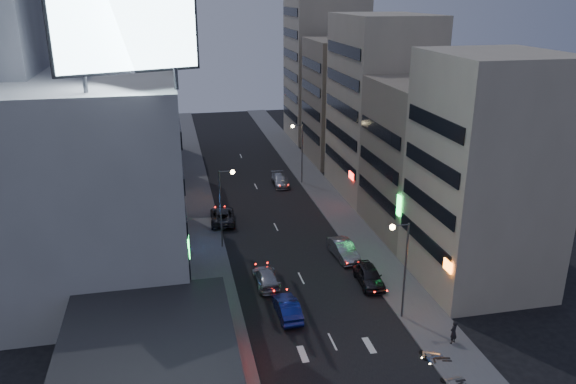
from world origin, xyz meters
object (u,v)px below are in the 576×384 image
object	(u,v)px
parked_car_left	(222,216)
scooter_silver_a	(462,369)
road_car_silver	(266,277)
parked_car_right_near	(369,275)
scooter_black_a	(463,375)
scooter_black_b	(451,351)
parked_car_right_mid	(343,250)
scooter_blue	(443,348)
road_car_blue	(287,308)
person	(454,332)
parked_car_right_far	(280,180)
scooter_silver_b	(441,347)

from	to	relation	value
parked_car_left	scooter_silver_a	bearing A→B (deg)	116.65
parked_car_left	road_car_silver	size ratio (longest dim) A/B	1.15
parked_car_right_near	scooter_silver_a	world-z (taller)	parked_car_right_near
scooter_black_a	scooter_silver_a	size ratio (longest dim) A/B	0.84
parked_car_right_near	scooter_black_b	distance (m)	11.62
parked_car_right_near	road_car_silver	world-z (taller)	parked_car_right_near
parked_car_right_mid	parked_car_left	xyz separation A→B (m)	(-10.58, 11.27, -0.04)
scooter_black_a	scooter_black_b	xyz separation A→B (m)	(0.45, 2.53, 0.08)
parked_car_left	scooter_blue	world-z (taller)	parked_car_left
road_car_blue	person	size ratio (longest dim) A/B	2.51
parked_car_right_far	road_car_silver	distance (m)	27.05
road_car_silver	scooter_silver_b	distance (m)	16.37
road_car_silver	scooter_blue	size ratio (longest dim) A/B	2.69
parked_car_right_near	scooter_silver_a	size ratio (longest dim) A/B	2.56
person	scooter_black_b	distance (m)	1.88
scooter_blue	parked_car_right_near	bearing A→B (deg)	4.59
scooter_silver_a	scooter_black_b	world-z (taller)	scooter_silver_a
parked_car_right_mid	scooter_blue	xyz separation A→B (m)	(2.13, -16.57, -0.15)
parked_car_right_far	road_car_blue	size ratio (longest dim) A/B	1.05
road_car_blue	scooter_blue	size ratio (longest dim) A/B	2.54
scooter_blue	parked_car_right_mid	bearing A→B (deg)	4.10
parked_car_left	road_car_blue	world-z (taller)	parked_car_left
person	scooter_black_b	bearing A→B (deg)	28.64
road_car_blue	scooter_blue	xyz separation A→B (m)	(9.66, -7.44, -0.09)
parked_car_right_mid	scooter_silver_a	bearing A→B (deg)	-87.63
road_car_blue	road_car_silver	xyz separation A→B (m)	(-0.73, 5.36, -0.05)
road_car_blue	scooter_black_a	bearing A→B (deg)	131.27
scooter_silver_a	person	bearing A→B (deg)	-21.29
scooter_blue	person	bearing A→B (deg)	-54.11
parked_car_right_near	parked_car_right_mid	bearing A→B (deg)	99.28
parked_car_left	scooter_black_b	size ratio (longest dim) A/B	3.05
scooter_blue	scooter_black_b	world-z (taller)	scooter_black_b
scooter_black_a	scooter_blue	world-z (taller)	scooter_blue
parked_car_right_near	scooter_black_a	size ratio (longest dim) A/B	3.05
road_car_silver	scooter_silver_b	bearing A→B (deg)	128.93
parked_car_right_far	road_car_blue	world-z (taller)	road_car_blue
person	scooter_silver_b	world-z (taller)	person
person	scooter_blue	distance (m)	1.84
parked_car_right_mid	person	bearing A→B (deg)	-81.68
road_car_blue	person	xyz separation A→B (m)	(11.06, -6.30, 0.28)
parked_car_right_far	scooter_silver_b	world-z (taller)	parked_car_right_far
parked_car_right_mid	road_car_blue	xyz separation A→B (m)	(-7.53, -9.13, -0.06)
scooter_black_b	scooter_silver_a	bearing A→B (deg)	-172.19
parked_car_right_near	person	size ratio (longest dim) A/B	2.64
parked_car_right_far	scooter_black_b	xyz separation A→B (m)	(4.25, -39.47, -0.02)
parked_car_right_mid	parked_car_right_near	bearing A→B (deg)	-88.19
parked_car_right_mid	person	world-z (taller)	person
person	scooter_silver_b	size ratio (longest dim) A/B	1.00
parked_car_right_far	scooter_blue	bearing A→B (deg)	-83.80
road_car_silver	scooter_black_b	size ratio (longest dim) A/B	2.65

